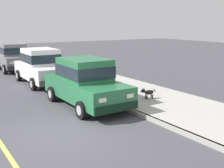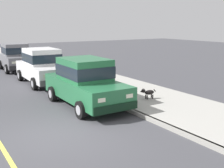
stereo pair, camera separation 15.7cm
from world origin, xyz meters
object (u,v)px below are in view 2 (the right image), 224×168
object	(u,v)px
car_green_sedan	(85,82)
car_grey_hatchback	(16,57)
car_white_sedan	(42,66)
dog_black	(148,92)

from	to	relation	value
car_green_sedan	car_grey_hatchback	world-z (taller)	car_green_sedan
car_green_sedan	car_grey_hatchback	bearing A→B (deg)	90.52
car_white_sedan	car_grey_hatchback	bearing A→B (deg)	91.02
dog_black	car_white_sedan	bearing A→B (deg)	111.60
car_white_sedan	car_grey_hatchback	size ratio (longest dim) A/B	1.20
car_green_sedan	car_white_sedan	bearing A→B (deg)	90.01
car_white_sedan	dog_black	world-z (taller)	car_white_sedan
dog_black	car_green_sedan	bearing A→B (deg)	158.51
car_grey_hatchback	car_green_sedan	bearing A→B (deg)	-89.48
car_green_sedan	car_grey_hatchback	size ratio (longest dim) A/B	1.19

